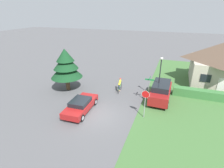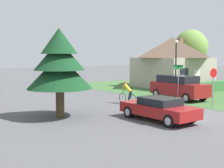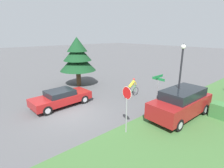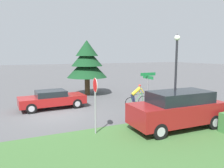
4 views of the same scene
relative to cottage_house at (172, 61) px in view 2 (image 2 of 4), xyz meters
The scene contains 11 objects.
ground_plane 16.74m from the cottage_house, 133.50° to the right, with size 140.00×140.00×0.00m, color #515154.
cottage_house is the anchor object (origin of this frame).
hedge_row 5.56m from the cottage_house, 98.29° to the right, with size 8.75×0.90×0.94m, color #387038.
sedan_left_lane 17.83m from the cottage_house, 137.87° to the right, with size 1.99×4.45×1.24m.
cyclist 12.92m from the cottage_house, 149.67° to the right, with size 0.44×1.86×1.60m.
parked_suv_right 9.54m from the cottage_house, 132.43° to the right, with size 2.05×4.79×1.87m.
stop_sign 13.15m from the cottage_house, 123.95° to the right, with size 0.68×0.08×2.63m.
street_lamp 9.51m from the cottage_house, 133.99° to the right, with size 0.28×0.28×4.68m.
street_name_sign 10.91m from the cottage_house, 133.31° to the right, with size 0.90×0.90×2.75m.
conifer_tall_near 18.83m from the cottage_house, 154.72° to the right, with size 3.62×3.62×4.95m.
deciduous_tree_right 4.57m from the cottage_house, 13.92° to the left, with size 3.89×3.89×6.40m.
Camera 2 is at (-13.13, -11.85, 3.48)m, focal length 50.00 mm.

